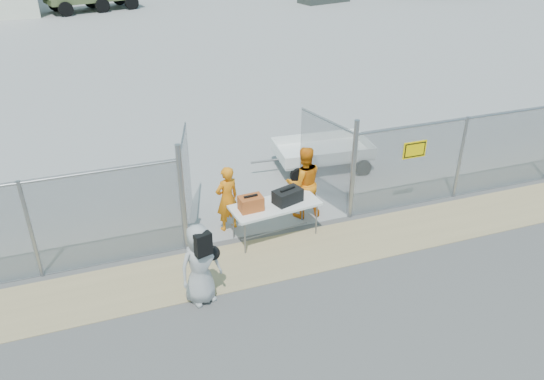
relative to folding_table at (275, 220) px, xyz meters
name	(u,v)px	position (x,y,z in m)	size (l,w,h in m)	color
ground	(305,283)	(0.00, -1.80, -0.42)	(160.00, 160.00, 0.00)	#504E4E
dirt_strip	(287,255)	(0.00, -0.80, -0.42)	(44.00, 1.60, 0.01)	tan
chain_link_fence	(272,190)	(0.00, 0.20, 0.68)	(40.00, 0.20, 2.20)	gray
folding_table	(275,220)	(0.00, 0.00, 0.00)	(1.99, 0.83, 0.85)	white
orange_bag	(251,203)	(-0.58, -0.05, 0.58)	(0.51, 0.34, 0.32)	#C45722
black_duffel	(288,196)	(0.29, 0.00, 0.58)	(0.64, 0.37, 0.31)	black
security_worker_left	(227,199)	(-0.92, 0.66, 0.38)	(0.59, 0.39, 1.61)	orange
security_worker_right	(304,182)	(0.95, 0.65, 0.48)	(0.88, 0.68, 1.80)	orange
visitor	(200,264)	(-2.06, -1.59, 0.41)	(0.81, 0.53, 1.66)	#A5A5A5
utility_trailer	(322,154)	(2.47, 2.90, -0.01)	(3.44, 1.77, 0.83)	white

